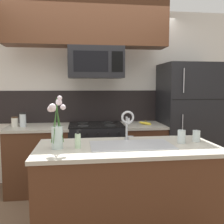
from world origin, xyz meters
name	(u,v)px	position (x,y,z in m)	size (l,w,h in m)	color
ground_plane	(102,220)	(0.00, 0.00, 0.00)	(10.00, 10.00, 0.00)	brown
rear_partition	(114,96)	(0.30, 1.28, 1.30)	(5.20, 0.10, 2.60)	silver
splash_band	(95,106)	(0.00, 1.22, 1.15)	(2.99, 0.01, 0.48)	black
back_counter_left	(39,158)	(-0.79, 0.90, 0.46)	(0.85, 0.65, 0.91)	#4C2B19
back_counter_right	(142,155)	(0.67, 0.90, 0.46)	(0.61, 0.65, 0.91)	#4C2B19
stove_range	(96,156)	(0.00, 0.90, 0.46)	(0.76, 0.64, 0.93)	black
microwave	(96,63)	(0.00, 0.88, 1.78)	(0.74, 0.40, 0.42)	black
upper_cabinet_band	(87,24)	(-0.12, 0.85, 2.28)	(2.17, 0.34, 0.60)	#4C2B19
refrigerator	(188,124)	(1.37, 0.92, 0.89)	(0.82, 0.74, 1.78)	black
storage_jar_tall	(15,122)	(-1.10, 0.91, 0.98)	(0.09, 0.09, 0.13)	silver
storage_jar_medium	(23,120)	(-0.99, 0.88, 1.01)	(0.08, 0.08, 0.19)	silver
banana_bunch	(146,123)	(0.70, 0.84, 0.93)	(0.19, 0.12, 0.08)	yellow
island_counter	(127,192)	(0.21, -0.35, 0.46)	(1.68, 0.78, 0.91)	#4C2B19
kitchen_sink	(131,153)	(0.25, -0.35, 0.84)	(0.76, 0.41, 0.16)	#ADAFB5
sink_faucet	(128,121)	(0.25, -0.15, 1.11)	(0.14, 0.14, 0.31)	#B7BABF
dish_soap_bottle	(78,140)	(-0.25, -0.38, 0.98)	(0.06, 0.05, 0.16)	beige
drinking_glass	(181,137)	(0.75, -0.32, 0.97)	(0.08, 0.08, 0.13)	silver
spare_glass	(196,136)	(0.92, -0.27, 0.97)	(0.07, 0.07, 0.11)	silver
flower_vase	(57,131)	(-0.43, -0.39, 1.07)	(0.16, 0.16, 0.47)	silver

